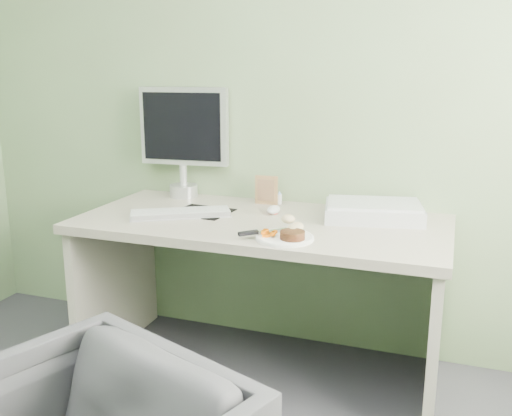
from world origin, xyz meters
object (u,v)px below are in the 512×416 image
(desk, at_px, (261,259))
(plate, at_px, (285,238))
(scanner, at_px, (373,212))
(monitor, at_px, (184,136))

(desk, relative_size, plate, 7.10)
(scanner, xyz_separation_m, monitor, (-0.98, 0.14, 0.28))
(plate, relative_size, scanner, 0.54)
(desk, bearing_deg, scanner, 20.54)
(plate, relative_size, monitor, 0.41)
(scanner, bearing_deg, monitor, 160.43)
(desk, relative_size, monitor, 2.91)
(desk, bearing_deg, monitor, 148.88)
(monitor, bearing_deg, plate, -43.37)
(desk, distance_m, monitor, 0.78)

